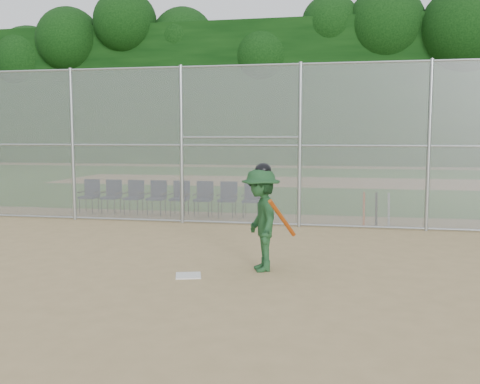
# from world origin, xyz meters

# --- Properties ---
(ground) EXTENTS (100.00, 100.00, 0.00)m
(ground) POSITION_xyz_m (0.00, 0.00, 0.00)
(ground) COLOR tan
(ground) RESTS_ON ground
(grass_strip) EXTENTS (100.00, 100.00, 0.00)m
(grass_strip) POSITION_xyz_m (0.00, 18.00, 0.01)
(grass_strip) COLOR #285D1C
(grass_strip) RESTS_ON ground
(dirt_patch_far) EXTENTS (24.00, 24.00, 0.00)m
(dirt_patch_far) POSITION_xyz_m (0.00, 18.00, 0.01)
(dirt_patch_far) COLOR tan
(dirt_patch_far) RESTS_ON ground
(backstop_fence) EXTENTS (16.09, 0.09, 4.00)m
(backstop_fence) POSITION_xyz_m (0.00, 5.00, 2.07)
(backstop_fence) COLOR gray
(backstop_fence) RESTS_ON ground
(treeline) EXTENTS (81.00, 60.00, 11.00)m
(treeline) POSITION_xyz_m (0.00, 20.00, 5.50)
(treeline) COLOR black
(treeline) RESTS_ON ground
(home_plate) EXTENTS (0.50, 0.50, 0.02)m
(home_plate) POSITION_xyz_m (-0.35, -0.03, 0.01)
(home_plate) COLOR white
(home_plate) RESTS_ON ground
(batter_at_plate) EXTENTS (1.09, 1.32, 1.80)m
(batter_at_plate) POSITION_xyz_m (0.73, 0.56, 0.87)
(batter_at_plate) COLOR #1C4824
(batter_at_plate) RESTS_ON ground
(spare_bats) EXTENTS (0.66, 0.34, 0.84)m
(spare_bats) POSITION_xyz_m (2.88, 5.47, 0.41)
(spare_bats) COLOR #D84C14
(spare_bats) RESTS_ON ground
(chair_0) EXTENTS (0.54, 0.52, 0.96)m
(chair_0) POSITION_xyz_m (-5.25, 6.31, 0.48)
(chair_0) COLOR #0F1B39
(chair_0) RESTS_ON ground
(chair_1) EXTENTS (0.54, 0.52, 0.96)m
(chair_1) POSITION_xyz_m (-4.55, 6.31, 0.48)
(chair_1) COLOR #0F1B39
(chair_1) RESTS_ON ground
(chair_2) EXTENTS (0.54, 0.52, 0.96)m
(chair_2) POSITION_xyz_m (-3.86, 6.31, 0.48)
(chair_2) COLOR #0F1B39
(chair_2) RESTS_ON ground
(chair_3) EXTENTS (0.54, 0.52, 0.96)m
(chair_3) POSITION_xyz_m (-3.17, 6.31, 0.48)
(chair_3) COLOR #0F1B39
(chair_3) RESTS_ON ground
(chair_4) EXTENTS (0.54, 0.52, 0.96)m
(chair_4) POSITION_xyz_m (-2.48, 6.31, 0.48)
(chair_4) COLOR #0F1B39
(chair_4) RESTS_ON ground
(chair_5) EXTENTS (0.54, 0.52, 0.96)m
(chair_5) POSITION_xyz_m (-1.79, 6.31, 0.48)
(chair_5) COLOR #0F1B39
(chair_5) RESTS_ON ground
(chair_6) EXTENTS (0.54, 0.52, 0.96)m
(chair_6) POSITION_xyz_m (-1.10, 6.31, 0.48)
(chair_6) COLOR #0F1B39
(chair_6) RESTS_ON ground
(chair_7) EXTENTS (0.54, 0.52, 0.96)m
(chair_7) POSITION_xyz_m (-0.41, 6.31, 0.48)
(chair_7) COLOR #0F1B39
(chair_7) RESTS_ON ground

